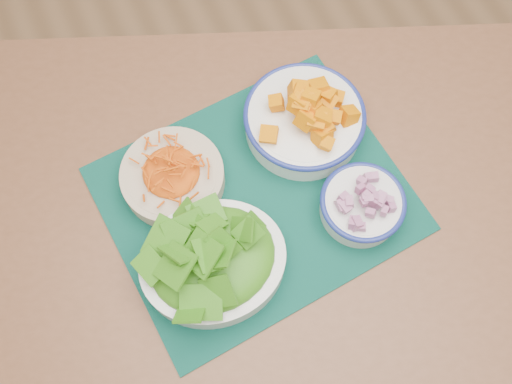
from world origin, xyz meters
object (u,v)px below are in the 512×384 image
(table, at_px, (290,233))
(squash_bowl, at_px, (305,115))
(placemat, at_px, (256,198))
(onion_bowl, at_px, (363,203))
(lettuce_bowl, at_px, (213,260))
(carrot_bowl, at_px, (172,175))

(table, xyz_separation_m, squash_bowl, (0.10, 0.16, 0.15))
(table, bearing_deg, placemat, 148.64)
(placemat, distance_m, onion_bowl, 0.20)
(placemat, bearing_deg, table, -58.28)
(table, height_order, lettuce_bowl, lettuce_bowl)
(carrot_bowl, distance_m, onion_bowl, 0.35)
(table, relative_size, onion_bowl, 8.61)
(squash_bowl, bearing_deg, table, -121.16)
(carrot_bowl, height_order, onion_bowl, onion_bowl)
(carrot_bowl, bearing_deg, lettuce_bowl, -88.02)
(carrot_bowl, height_order, squash_bowl, squash_bowl)
(lettuce_bowl, bearing_deg, carrot_bowl, 98.75)
(table, bearing_deg, carrot_bowl, 160.07)
(table, height_order, squash_bowl, squash_bowl)
(placemat, distance_m, carrot_bowl, 0.16)
(table, relative_size, placemat, 2.79)
(table, relative_size, squash_bowl, 6.09)
(placemat, bearing_deg, carrot_bowl, 138.80)
(carrot_bowl, distance_m, lettuce_bowl, 0.18)
(table, height_order, carrot_bowl, carrot_bowl)
(placemat, height_order, lettuce_bowl, lettuce_bowl)
(placemat, height_order, onion_bowl, onion_bowl)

